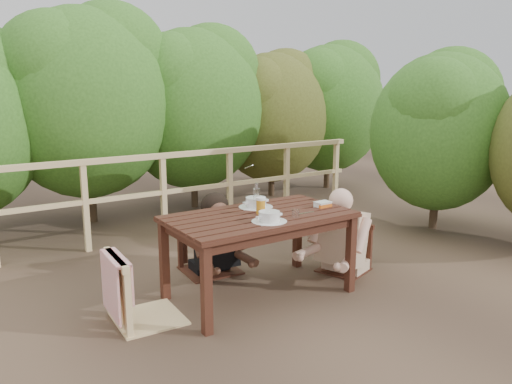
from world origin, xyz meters
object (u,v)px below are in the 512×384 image
bottle (256,197)px  butter_tub (323,205)px  table (259,256)px  tumbler (296,214)px  chair_far (209,220)px  bread_roll (269,219)px  diner_right (348,201)px  beer_glass (261,207)px  soup_far (256,203)px  woman (208,210)px  soup_near (269,217)px  chair_right (345,228)px  chair_left (145,255)px

bottle → butter_tub: bearing=-25.2°
table → tumbler: size_ratio=20.17×
chair_far → bread_roll: bearing=-84.9°
diner_right → beer_glass: 1.03m
chair_far → tumbler: 1.04m
soup_far → bottle: (-0.04, -0.07, 0.07)m
table → soup_far: 0.48m
woman → beer_glass: woman is taller
soup_near → bread_roll: bearing=179.2°
chair_far → soup_near: chair_far is taller
chair_right → butter_tub: size_ratio=6.06×
chair_far → butter_tub: (0.69, -0.83, 0.22)m
diner_right → tumbler: 0.89m
woman → bread_roll: (0.02, -0.98, 0.13)m
woman → diner_right: diner_right is taller
chair_right → tumbler: size_ratio=11.33×
diner_right → beer_glass: (-1.02, -0.02, 0.09)m
chair_right → diner_right: size_ratio=0.62×
chair_left → chair_far: (0.89, 0.64, -0.01)m
soup_near → tumbler: 0.26m
chair_right → bread_roll: 1.15m
chair_left → chair_right: bearing=-89.3°
soup_near → soup_far: size_ratio=0.93×
beer_glass → chair_right: bearing=1.2°
table → butter_tub: bearing=-9.1°
chair_right → tumbler: bearing=-90.8°
chair_right → soup_far: bearing=-121.5°
woman → soup_near: bearing=95.4°
soup_far → bread_roll: bearing=-111.6°
diner_right → bottle: (-0.96, 0.13, 0.14)m
diner_right → butter_tub: diner_right is taller
woman → bread_roll: 0.99m
table → woman: size_ratio=1.25×
tumbler → woman: bearing=105.5°
chair_right → soup_near: (-1.07, -0.25, 0.32)m
beer_glass → chair_far: bearing=97.5°
table → chair_far: size_ratio=1.48×
bottle → chair_right: bearing=-8.1°
chair_left → beer_glass: (0.99, -0.09, 0.26)m
butter_tub → woman: bearing=127.5°
chair_left → bottle: size_ratio=4.22×
diner_right → soup_far: bearing=58.9°
chair_far → soup_far: (0.20, -0.51, 0.24)m
chair_far → beer_glass: chair_far is taller
chair_far → soup_near: bearing=-84.6°
diner_right → soup_far: size_ratio=4.56×
diner_right → soup_near: diner_right is taller
soup_far → tumbler: (0.08, -0.47, -0.01)m
table → soup_far: size_ratio=5.04×
chair_right → diner_right: diner_right is taller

